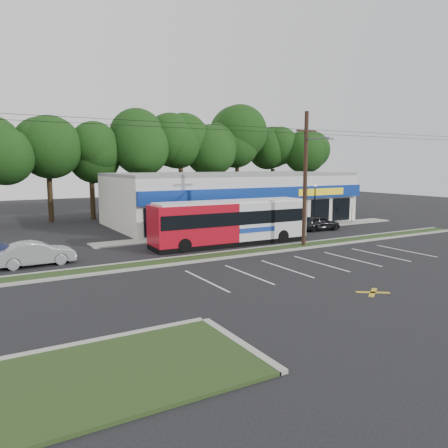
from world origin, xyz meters
name	(u,v)px	position (x,y,z in m)	size (l,w,h in m)	color
ground	(280,253)	(0.00, 0.00, 0.00)	(120.00, 120.00, 0.00)	black
grass_strip	(271,249)	(0.00, 1.00, 0.06)	(40.00, 1.60, 0.12)	#213415
curb_south	(279,251)	(0.00, 0.15, 0.07)	(40.00, 0.25, 0.14)	#9E9E93
curb_north	(265,247)	(0.00, 1.85, 0.07)	(40.00, 0.25, 0.14)	#9E9E93
grass_island	(122,371)	(-15.00, -12.00, 0.06)	(8.00, 5.00, 0.12)	#213415
sidewalk	(264,230)	(5.00, 9.00, 0.05)	(32.00, 2.20, 0.10)	#9E9E93
strip_mall	(231,198)	(5.50, 15.91, 2.65)	(25.00, 12.55, 5.30)	white
utility_pole	(304,175)	(2.83, 0.93, 5.41)	(50.00, 2.77, 10.00)	black
lamp_post	(315,200)	(11.00, 8.80, 2.67)	(0.30, 0.30, 4.25)	black
sign_post	(352,209)	(16.00, 8.57, 1.56)	(0.45, 0.10, 2.23)	#59595E
tree_line	(178,146)	(4.00, 26.00, 8.42)	(46.76, 6.76, 11.83)	black
metrobus	(231,221)	(-1.31, 4.50, 1.81)	(12.79, 3.03, 3.42)	#B10D1D
car_dark	(319,223)	(9.62, 6.63, 0.71)	(1.67, 4.15, 1.41)	black
car_silver	(36,253)	(-15.34, 4.36, 0.75)	(1.58, 4.54, 1.50)	#9A9DA1
pedestrian_a	(254,222)	(3.41, 8.39, 0.96)	(0.70, 0.46, 1.92)	beige
pedestrian_b	(270,223)	(5.37, 8.50, 0.77)	(0.75, 0.58, 1.54)	silver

